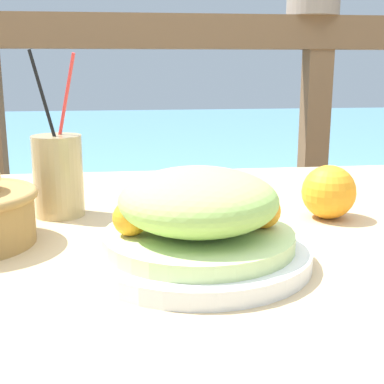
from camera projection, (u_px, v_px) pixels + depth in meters
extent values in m
cube|color=tan|center=(202.00, 261.00, 0.68)|extent=(1.17, 0.99, 0.04)
cube|color=brown|center=(157.00, 32.00, 1.44)|extent=(2.80, 0.08, 0.09)
cube|color=brown|center=(309.00, 221.00, 1.62)|extent=(0.07, 0.07, 1.01)
cube|color=#568EA8|center=(138.00, 164.00, 4.04)|extent=(12.00, 4.00, 0.47)
cylinder|color=silver|center=(198.00, 254.00, 0.62)|extent=(0.26, 0.26, 0.02)
cylinder|color=#C6DB8E|center=(198.00, 239.00, 0.61)|extent=(0.22, 0.22, 0.02)
ellipsoid|color=#9EC660|center=(198.00, 200.00, 0.60)|extent=(0.18, 0.18, 0.07)
sphere|color=orange|center=(264.00, 211.00, 0.62)|extent=(0.04, 0.04, 0.04)
sphere|color=orange|center=(130.00, 218.00, 0.59)|extent=(0.04, 0.04, 0.04)
cylinder|color=tan|center=(58.00, 176.00, 0.80)|extent=(0.07, 0.07, 0.12)
cylinder|color=red|center=(61.00, 126.00, 0.79)|extent=(0.06, 0.06, 0.21)
cylinder|color=black|center=(51.00, 126.00, 0.77)|extent=(0.06, 0.03, 0.21)
cube|color=silver|center=(373.00, 254.00, 0.64)|extent=(0.03, 0.18, 0.00)
sphere|color=orange|center=(329.00, 192.00, 0.79)|extent=(0.08, 0.08, 0.08)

